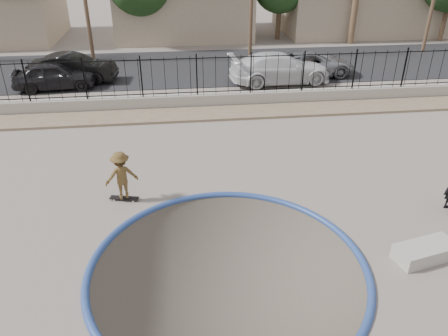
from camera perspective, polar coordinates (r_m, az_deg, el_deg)
ground at (r=22.86m, az=-3.65°, el=6.92°), size 120.00×120.00×2.20m
bowl_pit at (r=11.09m, az=0.53°, el=-12.99°), size 6.84×6.84×1.80m
coping_ring at (r=11.09m, az=0.53°, el=-12.99°), size 7.04×7.04×0.20m
rock_strip at (r=19.84m, az=-3.24°, el=7.03°), size 42.00×1.60×0.11m
retaining_wall at (r=20.78m, az=-3.47°, el=8.77°), size 42.00×0.45×0.60m
fence at (r=20.40m, az=-3.57°, el=11.94°), size 40.00×0.04×1.80m
street at (r=27.24m, az=-4.41°, el=12.99°), size 90.00×8.00×0.04m
house_center at (r=36.13m, az=-5.36°, el=20.04°), size 10.60×8.60×3.90m
house_east at (r=39.13m, az=16.93°, el=19.68°), size 12.60×8.60×3.90m
skater at (r=13.54m, az=-13.22°, el=-1.31°), size 1.12×0.82×1.55m
skateboard at (r=13.90m, az=-12.89°, el=-3.84°), size 0.93×0.42×0.08m
concrete_ledge at (r=12.37m, az=24.82°, el=-9.89°), size 1.71×1.03×0.40m
car_a at (r=24.66m, az=-21.25°, el=11.21°), size 4.25×2.00×1.41m
car_b at (r=25.50m, az=-19.07°, el=12.23°), size 4.67×1.93×1.50m
car_c at (r=24.22m, az=7.33°, el=12.83°), size 5.60×2.62×1.58m
car_d at (r=25.77m, az=11.22°, el=13.24°), size 5.03×2.56×1.36m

